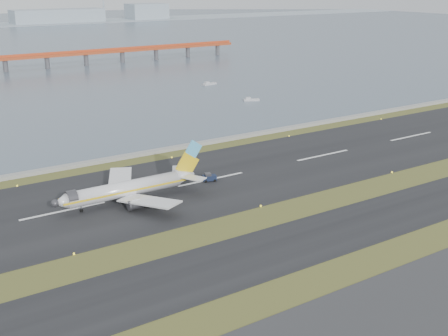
{
  "coord_description": "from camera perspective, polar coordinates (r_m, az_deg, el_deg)",
  "views": [
    {
      "loc": [
        -73.36,
        -90.69,
        50.92
      ],
      "look_at": [
        -0.97,
        22.0,
        5.73
      ],
      "focal_mm": 45.0,
      "sensor_mm": 36.0,
      "label": 1
    }
  ],
  "objects": [
    {
      "name": "workboat_near",
      "position": [
        249.05,
        2.75,
        6.95
      ],
      "size": [
        7.38,
        4.65,
        1.71
      ],
      "rotation": [
        0.0,
        0.0,
        -0.37
      ],
      "color": "#B3B3B8",
      "rests_on": "ground"
    },
    {
      "name": "seawall",
      "position": [
        175.02,
        -6.47,
        1.78
      ],
      "size": [
        1000.0,
        2.5,
        1.0
      ],
      "primitive_type": "cube",
      "color": "gray",
      "rests_on": "ground"
    },
    {
      "name": "ground",
      "position": [
        127.27,
        5.75,
        -5.04
      ],
      "size": [
        1000.0,
        1000.0,
        0.0
      ],
      "primitive_type": "plane",
      "color": "#36491A",
      "rests_on": "ground"
    },
    {
      "name": "red_pier",
      "position": [
        355.93,
        -17.57,
        10.75
      ],
      "size": [
        260.0,
        5.0,
        10.2
      ],
      "color": "#B5431F",
      "rests_on": "ground"
    },
    {
      "name": "taxiway_strip",
      "position": [
        119.0,
        9.35,
        -6.93
      ],
      "size": [
        1000.0,
        18.0,
        0.1
      ],
      "primitive_type": "cube",
      "color": "black",
      "rests_on": "ground"
    },
    {
      "name": "runway_strip",
      "position": [
        150.12,
        -1.34,
        -1.17
      ],
      "size": [
        1000.0,
        45.0,
        0.1
      ],
      "primitive_type": "cube",
      "color": "black",
      "rests_on": "ground"
    },
    {
      "name": "pushback_tug",
      "position": [
        148.51,
        -1.51,
        -0.96
      ],
      "size": [
        4.01,
        3.0,
        2.29
      ],
      "rotation": [
        0.0,
        0.0,
        -0.3
      ],
      "color": "#131C35",
      "rests_on": "ground"
    },
    {
      "name": "airliner",
      "position": [
        136.19,
        -9.43,
        -2.02
      ],
      "size": [
        38.52,
        32.89,
        12.8
      ],
      "color": "silver",
      "rests_on": "ground"
    },
    {
      "name": "workboat_far",
      "position": [
        287.3,
        -1.53,
        8.55
      ],
      "size": [
        7.94,
        3.33,
        1.87
      ],
      "rotation": [
        0.0,
        0.0,
        0.12
      ],
      "color": "#B3B3B8",
      "rests_on": "ground"
    }
  ]
}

